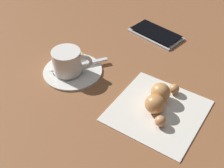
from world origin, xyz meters
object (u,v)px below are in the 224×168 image
at_px(sugar_packet, 68,59).
at_px(croissant, 159,99).
at_px(cell_phone, 156,34).
at_px(saucer, 73,70).
at_px(espresso_cup, 68,61).
at_px(teaspoon, 69,66).
at_px(napkin, 157,110).

distance_m(sugar_packet, croissant, 0.23).
bearing_deg(cell_phone, saucer, 79.85).
xyz_separation_m(espresso_cup, teaspoon, (0.01, -0.01, -0.02)).
relative_size(sugar_packet, napkin, 0.41).
xyz_separation_m(napkin, cell_phone, (0.16, -0.21, 0.00)).
bearing_deg(cell_phone, croissant, 127.76).
bearing_deg(teaspoon, saucer, -169.21).
bearing_deg(sugar_packet, teaspoon, 67.50).
height_order(sugar_packet, napkin, sugar_packet).
distance_m(teaspoon, croissant, 0.21).
xyz_separation_m(saucer, espresso_cup, (0.00, 0.01, 0.03)).
bearing_deg(saucer, napkin, -171.43).
xyz_separation_m(teaspoon, napkin, (-0.21, -0.03, -0.01)).
xyz_separation_m(espresso_cup, napkin, (-0.21, -0.04, -0.03)).
relative_size(saucer, teaspoon, 1.05).
height_order(croissant, cell_phone, croissant).
height_order(sugar_packet, cell_phone, sugar_packet).
relative_size(sugar_packet, cell_phone, 0.50).
distance_m(sugar_packet, cell_phone, 0.24).
distance_m(croissant, cell_phone, 0.25).
bearing_deg(napkin, croissant, -60.48).
distance_m(napkin, croissant, 0.02).
distance_m(saucer, teaspoon, 0.01).
bearing_deg(saucer, cell_phone, -100.15).
bearing_deg(cell_phone, teaspoon, 77.92).
relative_size(saucer, croissant, 1.12).
xyz_separation_m(saucer, cell_phone, (-0.04, -0.24, 0.00)).
height_order(teaspoon, sugar_packet, teaspoon).
distance_m(teaspoon, cell_phone, 0.25).
relative_size(teaspoon, napkin, 0.74).
bearing_deg(croissant, sugar_packet, 6.87).
relative_size(teaspoon, cell_phone, 0.91).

